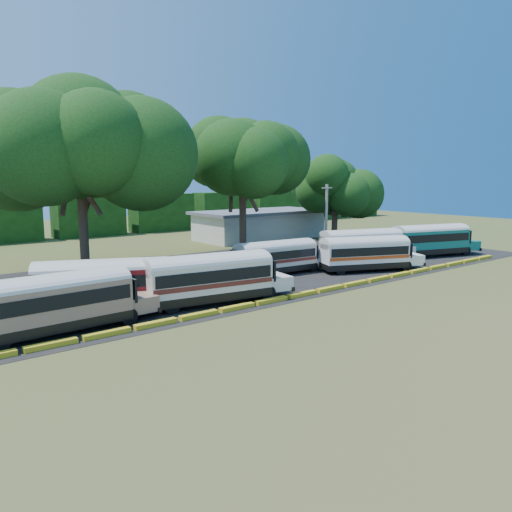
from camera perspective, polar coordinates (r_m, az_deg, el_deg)
ground at (r=37.59m, az=8.01°, el=-4.52°), size 160.00×160.00×0.00m
asphalt_strip at (r=47.02m, az=-1.81°, el=-1.67°), size 64.00×24.00×0.02m
curb at (r=38.23m, az=6.93°, el=-4.04°), size 53.70×0.45×0.30m
terminal_building at (r=71.17m, az=0.46°, el=3.65°), size 19.00×9.00×4.00m
treeline_backdrop at (r=77.94m, az=-18.55°, el=4.36°), size 130.00×4.00×6.00m
bus_beige at (r=30.10m, az=-21.91°, el=-4.66°), size 10.61×3.03×3.45m
bus_red at (r=34.28m, az=-16.68°, el=-2.77°), size 10.62×6.55×3.44m
bus_cream_west at (r=34.62m, az=-5.15°, el=-2.24°), size 11.08×4.27×3.55m
bus_cream_east at (r=44.98m, az=2.43°, el=0.08°), size 9.59×3.19×3.10m
bus_white_red at (r=47.59m, az=12.49°, el=0.50°), size 10.16×6.07×3.28m
bus_white_blue at (r=52.70m, az=12.09°, el=1.41°), size 10.66×5.65×3.41m
bus_teal at (r=58.52m, az=19.45°, el=1.94°), size 11.09×5.59×3.55m
tree_west at (r=46.87m, az=-19.62°, el=12.60°), size 14.49×14.49×17.41m
tree_center at (r=56.52m, az=-1.56°, el=11.26°), size 11.44×11.44×15.16m
tree_east at (r=68.09m, az=9.08°, el=8.27°), size 8.54×8.54×11.13m
utility_pole at (r=56.13m, az=8.03°, el=4.19°), size 1.60×0.30×7.93m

